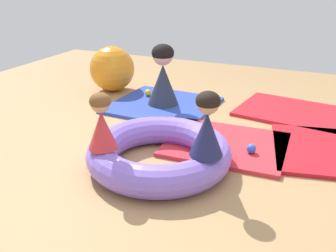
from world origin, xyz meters
TOP-DOWN VIEW (x-y plane):
  - ground_plane at (0.00, 0.00)m, footprint 8.00×8.00m
  - gym_mat_far_right at (0.29, 0.64)m, footprint 1.17×0.99m
  - gym_mat_front at (0.82, 1.83)m, footprint 1.44×1.12m
  - gym_mat_far_left at (-0.76, 1.44)m, footprint 1.28×1.23m
  - inflatable_cushion at (-0.15, -0.00)m, footprint 1.27×1.27m
  - child_in_red at (-0.49, -0.35)m, footprint 0.34×0.34m
  - child_in_navy at (0.32, -0.13)m, footprint 0.37×0.37m
  - adult_seated at (-0.76, 1.44)m, footprint 0.50×0.50m
  - play_ball_blue at (0.56, 0.51)m, footprint 0.09×0.09m
  - play_ball_teal at (-0.14, 0.52)m, footprint 0.07×0.07m
  - play_ball_yellow at (-1.08, 1.65)m, footprint 0.09×0.09m
  - play_ball_orange at (0.12, 0.55)m, footprint 0.07×0.07m
  - exercise_ball_large at (-1.70, 1.79)m, footprint 0.63×0.63m

SIDE VIEW (x-z plane):
  - ground_plane at x=0.00m, z-range 0.00..0.00m
  - gym_mat_far_right at x=0.29m, z-range 0.00..0.04m
  - gym_mat_front at x=0.82m, z-range 0.00..0.04m
  - gym_mat_far_left at x=-0.76m, z-range 0.00..0.04m
  - play_ball_teal at x=-0.14m, z-range 0.04..0.11m
  - play_ball_orange at x=0.12m, z-range 0.04..0.11m
  - play_ball_yellow at x=-1.08m, z-range 0.04..0.13m
  - play_ball_blue at x=0.56m, z-range 0.04..0.13m
  - inflatable_cushion at x=-0.15m, z-range 0.00..0.27m
  - exercise_ball_large at x=-1.70m, z-range 0.00..0.63m
  - adult_seated at x=-0.76m, z-range 0.03..0.78m
  - child_in_red at x=-0.49m, z-range 0.26..0.73m
  - child_in_navy at x=0.32m, z-range 0.26..0.78m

